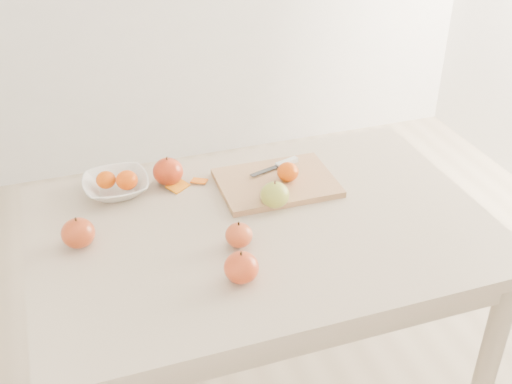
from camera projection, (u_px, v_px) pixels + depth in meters
name	position (u px, v px, depth m)	size (l,w,h in m)	color
table	(262.00, 254.00, 1.74)	(1.20, 0.80, 0.75)	#C3B093
cutting_board	(277.00, 183.00, 1.85)	(0.33, 0.24, 0.02)	tan
board_tangerine	(288.00, 172.00, 1.83)	(0.06, 0.06, 0.05)	#C84807
fruit_bowl	(116.00, 186.00, 1.81)	(0.18, 0.18, 0.05)	white
bowl_tangerine_near	(106.00, 180.00, 1.80)	(0.06, 0.06, 0.05)	#DA4807
bowl_tangerine_far	(127.00, 180.00, 1.79)	(0.06, 0.06, 0.05)	#E04607
orange_peel_a	(178.00, 187.00, 1.84)	(0.06, 0.04, 0.00)	orange
orange_peel_b	(199.00, 182.00, 1.87)	(0.04, 0.04, 0.00)	orange
paring_knife	(283.00, 164.00, 1.91)	(0.17, 0.07, 0.01)	white
apple_green	(275.00, 195.00, 1.74)	(0.08, 0.08, 0.07)	olive
apple_red_b	(78.00, 233.00, 1.59)	(0.08, 0.08, 0.08)	maroon
apple_red_c	(241.00, 268.00, 1.48)	(0.08, 0.08, 0.07)	maroon
apple_red_e	(239.00, 235.00, 1.59)	(0.07, 0.07, 0.06)	#A42817
apple_red_a	(168.00, 172.00, 1.84)	(0.09, 0.09, 0.08)	maroon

